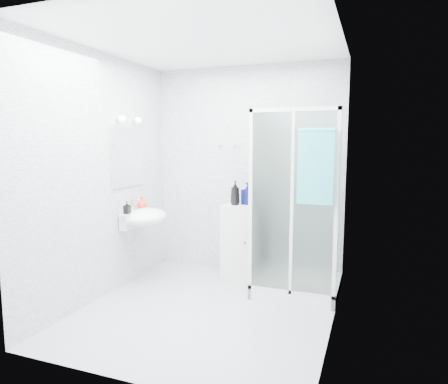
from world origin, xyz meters
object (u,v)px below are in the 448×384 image
at_px(soap_dispenser_orange, 142,203).
at_px(shower_enclosure, 290,253).
at_px(storage_cabinet, 240,242).
at_px(shampoo_bottle_a, 235,193).
at_px(hand_towel, 316,165).
at_px(wall_basin, 144,217).
at_px(soap_dispenser_black, 127,208).
at_px(shampoo_bottle_b, 248,193).

bearing_deg(soap_dispenser_orange, shower_enclosure, 5.82).
distance_m(storage_cabinet, shampoo_bottle_a, 0.61).
height_order(shower_enclosure, hand_towel, shower_enclosure).
distance_m(wall_basin, hand_towel, 2.07).
bearing_deg(shampoo_bottle_a, hand_towel, -30.57).
bearing_deg(soap_dispenser_black, shampoo_bottle_a, 34.14).
bearing_deg(shower_enclosure, shampoo_bottle_b, 153.09).
bearing_deg(wall_basin, soap_dispenser_orange, 128.26).
bearing_deg(soap_dispenser_black, hand_towel, 2.92).
bearing_deg(shampoo_bottle_b, shower_enclosure, -26.91).
bearing_deg(shampoo_bottle_b, storage_cabinet, -146.91).
distance_m(shampoo_bottle_b, soap_dispenser_black, 1.42).
relative_size(shower_enclosure, hand_towel, 2.74).
bearing_deg(soap_dispenser_black, shower_enclosure, 16.12).
relative_size(wall_basin, soap_dispenser_orange, 3.74).
height_order(shower_enclosure, storage_cabinet, shower_enclosure).
bearing_deg(soap_dispenser_black, soap_dispenser_orange, 92.07).
distance_m(shampoo_bottle_b, soap_dispenser_orange, 1.28).
bearing_deg(hand_towel, shower_enclosure, 127.66).
relative_size(shower_enclosure, shampoo_bottle_b, 7.53).
bearing_deg(storage_cabinet, hand_towel, -30.66).
relative_size(wall_basin, soap_dispenser_black, 3.89).
distance_m(storage_cabinet, soap_dispenser_orange, 1.28).
distance_m(storage_cabinet, soap_dispenser_black, 1.41).
height_order(hand_towel, soap_dispenser_orange, hand_towel).
distance_m(shampoo_bottle_a, shampoo_bottle_b, 0.16).
bearing_deg(wall_basin, shower_enclosure, 10.81).
height_order(wall_basin, storage_cabinet, wall_basin).
bearing_deg(storage_cabinet, wall_basin, -147.65).
xyz_separation_m(hand_towel, shampoo_bottle_b, (-0.89, 0.70, -0.40)).
xyz_separation_m(wall_basin, shampoo_bottle_b, (1.08, 0.61, 0.25)).
distance_m(shower_enclosure, shampoo_bottle_a, 0.96).
xyz_separation_m(wall_basin, hand_towel, (1.96, -0.09, 0.66)).
distance_m(storage_cabinet, shampoo_bottle_b, 0.60).
bearing_deg(shower_enclosure, wall_basin, -169.19).
height_order(storage_cabinet, hand_towel, hand_towel).
xyz_separation_m(storage_cabinet, hand_towel, (0.97, -0.64, 0.99)).
distance_m(shampoo_bottle_a, soap_dispenser_orange, 1.13).
xyz_separation_m(shower_enclosure, hand_towel, (0.31, -0.40, 1.00)).
bearing_deg(shower_enclosure, storage_cabinet, 159.62).
distance_m(shower_enclosure, hand_towel, 1.12).
height_order(shampoo_bottle_a, soap_dispenser_orange, shampoo_bottle_a).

